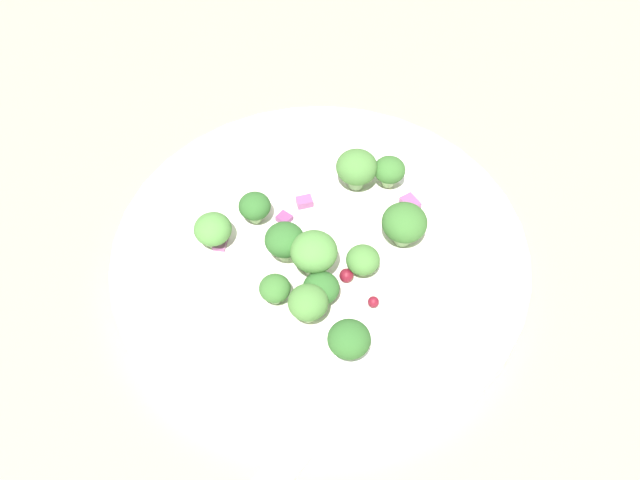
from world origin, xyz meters
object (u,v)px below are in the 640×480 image
(broccoli_floret_0, at_px, (255,207))
(plate, at_px, (320,257))
(broccoli_floret_1, at_px, (308,303))
(broccoli_floret_2, at_px, (357,168))

(broccoli_floret_0, bearing_deg, plate, -29.01)
(plate, relative_size, broccoli_floret_0, 12.68)
(plate, xyz_separation_m, broccoli_floret_0, (-0.04, 0.02, 0.02))
(plate, bearing_deg, broccoli_floret_0, 150.99)
(broccoli_floret_1, bearing_deg, broccoli_floret_2, 76.32)
(broccoli_floret_0, distance_m, broccoli_floret_2, 0.08)
(plate, distance_m, broccoli_floret_1, 0.06)
(broccoli_floret_1, xyz_separation_m, broccoli_floret_2, (0.03, 0.11, -0.00))
(plate, xyz_separation_m, broccoli_floret_2, (0.02, 0.06, 0.02))
(broccoli_floret_1, bearing_deg, plate, 84.84)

